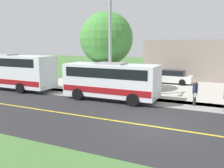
{
  "coord_description": "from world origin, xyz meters",
  "views": [
    {
      "loc": [
        11.43,
        3.08,
        4.21
      ],
      "look_at": [
        -3.5,
        -3.88,
        1.4
      ],
      "focal_mm": 37.91,
      "sensor_mm": 36.0,
      "label": 1
    }
  ],
  "objects": [
    {
      "name": "pedestrian_waiting",
      "position": [
        -5.44,
        1.54,
        0.92
      ],
      "size": [
        0.72,
        0.34,
        1.71
      ],
      "color": "#262628",
      "rests_on": "ground"
    },
    {
      "name": "road_surface",
      "position": [
        0.0,
        0.0,
        0.0
      ],
      "size": [
        8.0,
        100.0,
        0.01
      ],
      "primitive_type": "cube",
      "color": "#28282B",
      "rests_on": "ground"
    },
    {
      "name": "parking_lot_surface",
      "position": [
        -12.4,
        3.0,
        0.0
      ],
      "size": [
        14.0,
        36.0,
        0.01
      ],
      "primitive_type": "cube",
      "color": "#B2ADA3",
      "rests_on": "ground"
    },
    {
      "name": "ground_plane",
      "position": [
        0.0,
        0.0,
        0.0
      ],
      "size": [
        120.0,
        120.0,
        0.0
      ],
      "primitive_type": "plane",
      "color": "#477238"
    },
    {
      "name": "street_light_pole",
      "position": [
        -4.88,
        -4.73,
        4.35
      ],
      "size": [
        1.97,
        0.24,
        7.89
      ],
      "color": "#9E9EA3",
      "rests_on": "ground"
    },
    {
      "name": "parked_car_near",
      "position": [
        -14.1,
        -1.75,
        0.69
      ],
      "size": [
        2.1,
        4.44,
        1.45
      ],
      "color": "white",
      "rests_on": "ground"
    },
    {
      "name": "road_centre_line",
      "position": [
        0.0,
        0.0,
        0.01
      ],
      "size": [
        0.16,
        100.0,
        0.0
      ],
      "primitive_type": "cube",
      "color": "gold",
      "rests_on": "ground"
    },
    {
      "name": "sidewalk",
      "position": [
        -5.2,
        0.0,
        0.0
      ],
      "size": [
        2.4,
        100.0,
        0.01
      ],
      "primitive_type": "cube",
      "color": "gray",
      "rests_on": "ground"
    },
    {
      "name": "tree_curbside",
      "position": [
        -7.4,
        -6.23,
        4.66
      ],
      "size": [
        4.64,
        4.64,
        6.99
      ],
      "color": "brown",
      "rests_on": "ground"
    },
    {
      "name": "shuttle_bus_front",
      "position": [
        -4.53,
        -4.43,
        1.56
      ],
      "size": [
        2.72,
        7.23,
        2.82
      ],
      "color": "white",
      "rests_on": "ground"
    },
    {
      "name": "transit_bus_rear",
      "position": [
        -4.47,
        -16.05,
        1.8
      ],
      "size": [
        2.59,
        11.67,
        3.28
      ],
      "color": "white",
      "rests_on": "ground"
    }
  ]
}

